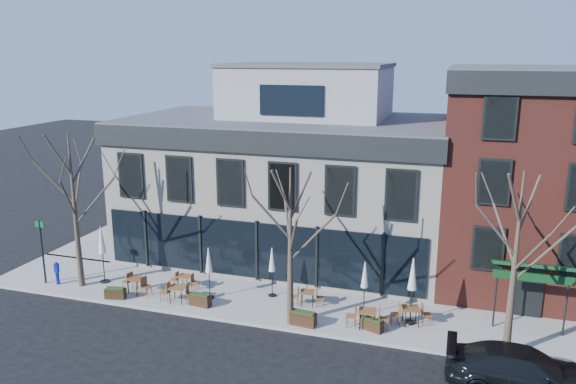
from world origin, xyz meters
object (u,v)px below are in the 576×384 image
(call_box, at_px, (57,272))
(cafe_set_0, at_px, (137,284))
(parked_sedan, at_px, (524,371))
(umbrella_0, at_px, (102,243))

(call_box, distance_m, cafe_set_0, 4.56)
(call_box, bearing_deg, parked_sedan, -7.00)
(umbrella_0, bearing_deg, cafe_set_0, -16.44)
(parked_sedan, bearing_deg, cafe_set_0, 80.37)
(cafe_set_0, bearing_deg, call_box, -176.84)
(parked_sedan, height_order, umbrella_0, umbrella_0)
(cafe_set_0, bearing_deg, parked_sedan, -9.56)
(parked_sedan, xyz_separation_m, cafe_set_0, (-17.69, 2.98, -0.14))
(call_box, xyz_separation_m, umbrella_0, (2.16, 0.96, 1.52))
(parked_sedan, distance_m, umbrella_0, 20.48)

